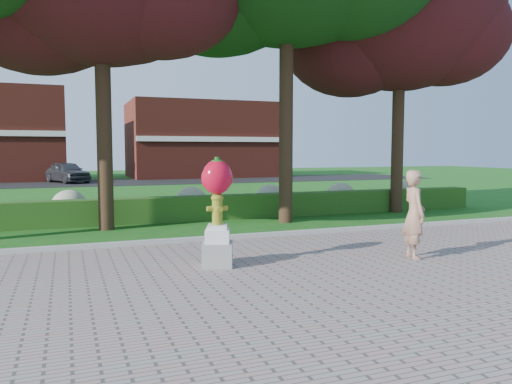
{
  "coord_description": "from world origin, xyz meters",
  "views": [
    {
      "loc": [
        -3.05,
        -9.03,
        2.31
      ],
      "look_at": [
        0.77,
        1.0,
        1.41
      ],
      "focal_mm": 35.0,
      "sensor_mm": 36.0,
      "label": 1
    }
  ],
  "objects": [
    {
      "name": "ground",
      "position": [
        0.0,
        0.0,
        0.0
      ],
      "size": [
        100.0,
        100.0,
        0.0
      ],
      "primitive_type": "plane",
      "color": "#155716",
      "rests_on": "ground"
    },
    {
      "name": "walkway",
      "position": [
        0.0,
        -4.0,
        0.02
      ],
      "size": [
        40.0,
        14.0,
        0.04
      ],
      "primitive_type": "cube",
      "color": "gray",
      "rests_on": "ground"
    },
    {
      "name": "curb",
      "position": [
        0.0,
        3.0,
        0.07
      ],
      "size": [
        40.0,
        0.18,
        0.15
      ],
      "primitive_type": "cube",
      "color": "#ADADA5",
      "rests_on": "ground"
    },
    {
      "name": "lawn_hedge",
      "position": [
        0.0,
        7.0,
        0.4
      ],
      "size": [
        24.0,
        0.7,
        0.8
      ],
      "primitive_type": "cube",
      "color": "#214E16",
      "rests_on": "ground"
    },
    {
      "name": "hydrangea_row",
      "position": [
        0.57,
        8.0,
        0.55
      ],
      "size": [
        20.1,
        1.1,
        0.99
      ],
      "color": "#AAB187",
      "rests_on": "ground"
    },
    {
      "name": "street",
      "position": [
        0.0,
        28.0,
        0.01
      ],
      "size": [
        50.0,
        8.0,
        0.02
      ],
      "primitive_type": "cube",
      "color": "black",
      "rests_on": "ground"
    },
    {
      "name": "building_right",
      "position": [
        8.0,
        34.0,
        3.2
      ],
      "size": [
        12.0,
        8.0,
        6.4
      ],
      "primitive_type": "cube",
      "color": "maroon",
      "rests_on": "ground"
    },
    {
      "name": "tree_far_right",
      "position": [
        8.4,
        6.58,
        6.97
      ],
      "size": [
        7.88,
        6.72,
        10.21
      ],
      "color": "black",
      "rests_on": "ground"
    },
    {
      "name": "hydrant_sculpture",
      "position": [
        -0.32,
        0.26,
        1.17
      ],
      "size": [
        0.74,
        0.74,
        2.14
      ],
      "rotation": [
        0.0,
        0.0,
        -0.34
      ],
      "color": "gray",
      "rests_on": "walkway"
    },
    {
      "name": "woman",
      "position": [
        3.74,
        -0.51,
        0.97
      ],
      "size": [
        0.6,
        0.77,
        1.87
      ],
      "primitive_type": "imported",
      "rotation": [
        0.0,
        0.0,
        1.32
      ],
      "color": "tan",
      "rests_on": "walkway"
    },
    {
      "name": "parked_car",
      "position": [
        -3.01,
        28.79,
        0.78
      ],
      "size": [
        3.46,
        4.78,
        1.51
      ],
      "primitive_type": "imported",
      "rotation": [
        0.0,
        0.0,
        0.43
      ],
      "color": "#383A3F",
      "rests_on": "street"
    }
  ]
}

